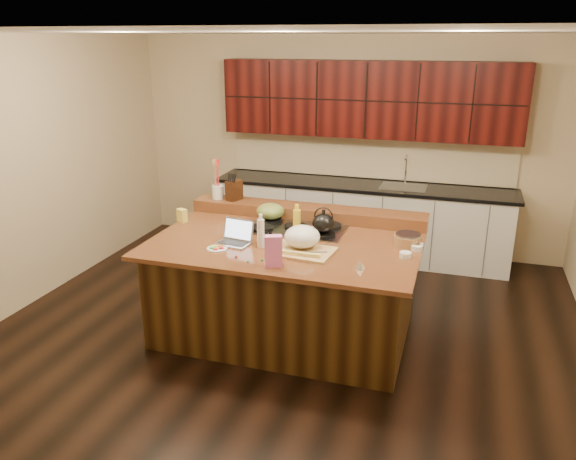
% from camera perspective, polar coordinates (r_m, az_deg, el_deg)
% --- Properties ---
extents(room, '(5.52, 5.02, 2.72)m').
position_cam_1_polar(room, '(4.94, -0.17, 3.66)').
color(room, black).
rests_on(room, ground).
extents(island, '(2.40, 1.60, 0.92)m').
position_cam_1_polar(island, '(5.25, -0.16, -5.71)').
color(island, black).
rests_on(island, ground).
extents(back_ledge, '(2.40, 0.30, 0.12)m').
position_cam_1_polar(back_ledge, '(5.69, 1.97, 1.84)').
color(back_ledge, black).
rests_on(back_ledge, island).
extents(cooktop, '(0.92, 0.52, 0.05)m').
position_cam_1_polar(cooktop, '(5.34, 0.81, 0.18)').
color(cooktop, gray).
rests_on(cooktop, island).
extents(back_counter, '(3.70, 0.66, 2.40)m').
position_cam_1_polar(back_counter, '(7.07, 7.68, 5.11)').
color(back_counter, silver).
rests_on(back_counter, ground).
extents(kettle, '(0.23, 0.23, 0.18)m').
position_cam_1_polar(kettle, '(5.11, 3.62, 0.68)').
color(kettle, black).
rests_on(kettle, cooktop).
extents(green_bowl, '(0.29, 0.29, 0.15)m').
position_cam_1_polar(green_bowl, '(5.51, -1.79, 1.93)').
color(green_bowl, olive).
rests_on(green_bowl, cooktop).
extents(laptop, '(0.33, 0.27, 0.21)m').
position_cam_1_polar(laptop, '(5.01, -5.34, -0.70)').
color(laptop, '#B7B7BC').
rests_on(laptop, island).
extents(oil_bottle, '(0.08, 0.08, 0.27)m').
position_cam_1_polar(oil_bottle, '(5.08, 0.89, 0.60)').
color(oil_bottle, gold).
rests_on(oil_bottle, island).
extents(vinegar_bottle, '(0.08, 0.08, 0.25)m').
position_cam_1_polar(vinegar_bottle, '(4.88, -2.78, -0.34)').
color(vinegar_bottle, silver).
rests_on(vinegar_bottle, island).
extents(wooden_tray, '(0.56, 0.45, 0.21)m').
position_cam_1_polar(wooden_tray, '(4.80, 1.44, -1.01)').
color(wooden_tray, tan).
rests_on(wooden_tray, island).
extents(ramekin_a, '(0.11, 0.11, 0.04)m').
position_cam_1_polar(ramekin_a, '(4.78, 11.85, -2.48)').
color(ramekin_a, white).
rests_on(ramekin_a, island).
extents(ramekin_b, '(0.11, 0.11, 0.04)m').
position_cam_1_polar(ramekin_b, '(5.01, 13.01, -1.55)').
color(ramekin_b, white).
rests_on(ramekin_b, island).
extents(ramekin_c, '(0.12, 0.12, 0.04)m').
position_cam_1_polar(ramekin_c, '(4.95, 12.95, -1.78)').
color(ramekin_c, white).
rests_on(ramekin_c, island).
extents(strainer_bowl, '(0.28, 0.28, 0.09)m').
position_cam_1_polar(strainer_bowl, '(5.05, 12.06, -1.04)').
color(strainer_bowl, '#996B3F').
rests_on(strainer_bowl, island).
extents(kitchen_timer, '(0.09, 0.09, 0.07)m').
position_cam_1_polar(kitchen_timer, '(4.48, 7.36, -3.52)').
color(kitchen_timer, silver).
rests_on(kitchen_timer, island).
extents(pink_bag, '(0.16, 0.12, 0.26)m').
position_cam_1_polar(pink_bag, '(4.46, -1.49, -2.15)').
color(pink_bag, pink).
rests_on(pink_bag, island).
extents(candy_plate, '(0.21, 0.21, 0.01)m').
position_cam_1_polar(candy_plate, '(4.89, -7.21, -1.89)').
color(candy_plate, white).
rests_on(candy_plate, island).
extents(package_box, '(0.11, 0.10, 0.13)m').
position_cam_1_polar(package_box, '(5.66, -10.72, 1.46)').
color(package_box, '#EBD453').
rests_on(package_box, island).
extents(utensil_crock, '(0.14, 0.14, 0.14)m').
position_cam_1_polar(utensil_crock, '(5.98, -7.13, 3.85)').
color(utensil_crock, white).
rests_on(utensil_crock, back_ledge).
extents(knife_block, '(0.16, 0.19, 0.21)m').
position_cam_1_polar(knife_block, '(5.90, -5.50, 4.03)').
color(knife_block, black).
rests_on(knife_block, back_ledge).
extents(gumdrop_0, '(0.02, 0.02, 0.02)m').
position_cam_1_polar(gumdrop_0, '(4.71, -1.42, -2.53)').
color(gumdrop_0, red).
rests_on(gumdrop_0, island).
extents(gumdrop_1, '(0.02, 0.02, 0.02)m').
position_cam_1_polar(gumdrop_1, '(4.61, -2.63, -3.03)').
color(gumdrop_1, '#198C26').
rests_on(gumdrop_1, island).
extents(gumdrop_2, '(0.02, 0.02, 0.02)m').
position_cam_1_polar(gumdrop_2, '(4.69, -5.29, -2.70)').
color(gumdrop_2, red).
rests_on(gumdrop_2, island).
extents(gumdrop_3, '(0.02, 0.02, 0.02)m').
position_cam_1_polar(gumdrop_3, '(4.59, -4.13, -3.21)').
color(gumdrop_3, '#198C26').
rests_on(gumdrop_3, island).
extents(gumdrop_4, '(0.02, 0.02, 0.02)m').
position_cam_1_polar(gumdrop_4, '(4.52, -0.95, -3.51)').
color(gumdrop_4, red).
rests_on(gumdrop_4, island).
extents(gumdrop_5, '(0.02, 0.02, 0.02)m').
position_cam_1_polar(gumdrop_5, '(4.63, 0.39, -2.92)').
color(gumdrop_5, '#198C26').
rests_on(gumdrop_5, island).
extents(gumdrop_6, '(0.02, 0.02, 0.02)m').
position_cam_1_polar(gumdrop_6, '(4.64, -2.31, -2.88)').
color(gumdrop_6, red).
rests_on(gumdrop_6, island).
extents(gumdrop_7, '(0.02, 0.02, 0.02)m').
position_cam_1_polar(gumdrop_7, '(4.68, 0.55, -2.68)').
color(gumdrop_7, '#198C26').
rests_on(gumdrop_7, island).
extents(gumdrop_8, '(0.02, 0.02, 0.02)m').
position_cam_1_polar(gumdrop_8, '(4.52, -2.10, -3.50)').
color(gumdrop_8, red).
rests_on(gumdrop_8, island).
extents(gumdrop_9, '(0.02, 0.02, 0.02)m').
position_cam_1_polar(gumdrop_9, '(4.65, -1.57, -2.82)').
color(gumdrop_9, '#198C26').
rests_on(gumdrop_9, island).
extents(gumdrop_10, '(0.02, 0.02, 0.02)m').
position_cam_1_polar(gumdrop_10, '(4.68, -0.77, -2.71)').
color(gumdrop_10, red).
rests_on(gumdrop_10, island).
extents(gumdrop_11, '(0.02, 0.02, 0.02)m').
position_cam_1_polar(gumdrop_11, '(4.57, -1.45, -3.24)').
color(gumdrop_11, '#198C26').
rests_on(gumdrop_11, island).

